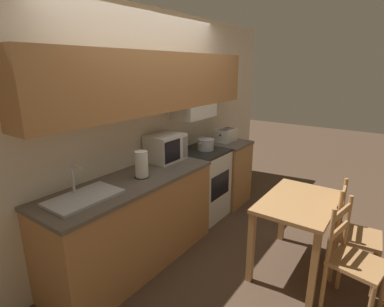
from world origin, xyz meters
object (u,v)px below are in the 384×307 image
at_px(cooking_pot, 206,144).
at_px(chair_right_of_table, 353,234).
at_px(paper_towel_roll, 141,164).
at_px(chair_left_of_table, 353,261).
at_px(dining_table, 298,212).
at_px(microwave, 166,148).
at_px(stove_range, 201,184).
at_px(toaster, 226,135).
at_px(sink_basin, 84,197).

relative_size(cooking_pot, chair_right_of_table, 0.33).
relative_size(paper_towel_roll, chair_left_of_table, 0.28).
bearing_deg(dining_table, cooking_pot, 71.87).
bearing_deg(paper_towel_roll, cooking_pot, 1.53).
xyz_separation_m(microwave, chair_right_of_table, (0.38, -1.94, -0.62)).
bearing_deg(microwave, cooking_pot, -11.21).
xyz_separation_m(stove_range, dining_table, (-0.37, -1.36, 0.16)).
distance_m(toaster, dining_table, 1.74).
distance_m(chair_left_of_table, chair_right_of_table, 0.44).
relative_size(stove_range, paper_towel_roll, 3.51).
xyz_separation_m(paper_towel_roll, dining_table, (0.75, -1.31, -0.43)).
bearing_deg(dining_table, toaster, 53.57).
xyz_separation_m(dining_table, chair_right_of_table, (0.18, -0.47, -0.16)).
distance_m(stove_range, sink_basin, 1.82).
xyz_separation_m(cooking_pot, sink_basin, (-1.82, -0.00, -0.06)).
xyz_separation_m(cooking_pot, microwave, (-0.64, 0.13, 0.07)).
distance_m(sink_basin, chair_left_of_table, 2.23).
distance_m(cooking_pot, microwave, 0.66).
bearing_deg(paper_towel_roll, chair_left_of_table, -75.21).
bearing_deg(stove_range, toaster, 0.14).
bearing_deg(dining_table, chair_left_of_table, -116.57).
distance_m(microwave, toaster, 1.21).
bearing_deg(paper_towel_roll, toaster, 1.63).
height_order(paper_towel_roll, chair_left_of_table, paper_towel_roll).
relative_size(sink_basin, chair_right_of_table, 0.63).
height_order(cooking_pot, microwave, microwave).
xyz_separation_m(microwave, chair_left_of_table, (-0.06, -1.99, -0.62)).
xyz_separation_m(cooking_pot, paper_towel_roll, (-1.19, -0.03, 0.05)).
xyz_separation_m(toaster, chair_left_of_table, (-1.27, -1.89, -0.55)).
height_order(microwave, chair_right_of_table, microwave).
bearing_deg(cooking_pot, microwave, 168.79).
relative_size(cooking_pot, sink_basin, 0.52).
height_order(microwave, paper_towel_roll, microwave).
xyz_separation_m(stove_range, paper_towel_roll, (-1.12, -0.05, 0.58)).
distance_m(toaster, chair_right_of_table, 2.08).
relative_size(paper_towel_roll, dining_table, 0.28).
xyz_separation_m(toaster, chair_right_of_table, (-0.83, -1.83, -0.55)).
distance_m(cooking_pot, chair_left_of_table, 2.07).
xyz_separation_m(toaster, sink_basin, (-2.39, -0.02, -0.07)).
relative_size(microwave, toaster, 1.27).
distance_m(cooking_pot, chair_right_of_table, 1.91).
bearing_deg(stove_range, microwave, 169.09).
bearing_deg(sink_basin, microwave, 6.25).
bearing_deg(cooking_pot, chair_left_of_table, -110.60).
xyz_separation_m(microwave, toaster, (1.20, -0.11, -0.06)).
bearing_deg(paper_towel_roll, stove_range, 2.46).
xyz_separation_m(stove_range, cooking_pot, (0.07, -0.02, 0.53)).
height_order(sink_basin, chair_left_of_table, sink_basin).
bearing_deg(toaster, dining_table, -126.43).
relative_size(microwave, sink_basin, 0.72).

